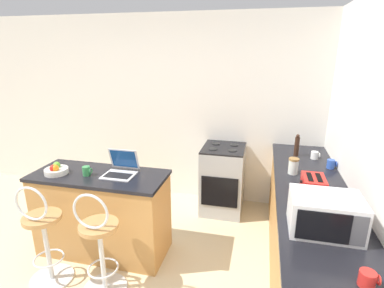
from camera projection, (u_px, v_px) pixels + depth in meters
wall_back at (174, 110)px, 4.29m from camera, size 12.00×0.06×2.60m
breakfast_bar at (103, 213)px, 3.20m from camera, size 1.39×0.58×0.91m
counter_right at (308, 234)px, 2.84m from camera, size 0.67×2.81×0.91m
bar_stool_near at (44, 237)px, 2.74m from camera, size 0.40×0.40×1.02m
bar_stool_far at (100, 246)px, 2.62m from camera, size 0.40×0.40×1.02m
laptop at (121, 168)px, 3.06m from camera, size 0.31×0.30×0.25m
microwave at (325, 214)px, 2.06m from camera, size 0.47×0.36×0.26m
toaster at (313, 186)px, 2.60m from camera, size 0.21×0.28×0.17m
stove_range at (223, 179)px, 4.04m from camera, size 0.55×0.61×0.92m
fruit_bowl at (56, 170)px, 3.06m from camera, size 0.23×0.23×0.11m
mug_blue at (331, 164)px, 3.20m from camera, size 0.10×0.08×0.10m
mug_green at (87, 171)px, 3.02m from camera, size 0.09×0.08×0.09m
mug_white at (315, 155)px, 3.48m from camera, size 0.10×0.08×0.09m
pepper_mill at (297, 146)px, 3.56m from camera, size 0.06×0.06×0.27m
mug_red at (368, 279)px, 1.60m from camera, size 0.11×0.09×0.09m
storage_jar at (293, 166)px, 3.05m from camera, size 0.10×0.10×0.17m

